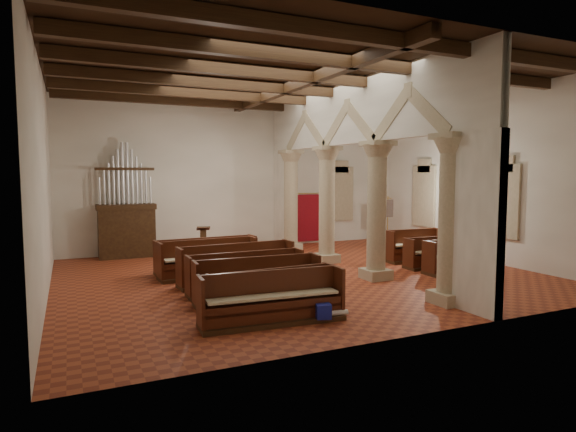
% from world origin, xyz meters
% --- Properties ---
extents(floor, '(14.00, 14.00, 0.00)m').
position_xyz_m(floor, '(0.00, 0.00, 0.00)').
color(floor, '#973E21').
rests_on(floor, ground).
extents(ceiling, '(14.00, 14.00, 0.00)m').
position_xyz_m(ceiling, '(0.00, 0.00, 6.00)').
color(ceiling, '#301F10').
rests_on(ceiling, wall_back).
extents(wall_back, '(14.00, 0.02, 6.00)m').
position_xyz_m(wall_back, '(0.00, 6.00, 3.00)').
color(wall_back, white).
rests_on(wall_back, floor).
extents(wall_front, '(14.00, 0.02, 6.00)m').
position_xyz_m(wall_front, '(0.00, -6.00, 3.00)').
color(wall_front, white).
rests_on(wall_front, floor).
extents(wall_left, '(0.02, 12.00, 6.00)m').
position_xyz_m(wall_left, '(-7.00, 0.00, 3.00)').
color(wall_left, white).
rests_on(wall_left, floor).
extents(wall_right, '(0.02, 12.00, 6.00)m').
position_xyz_m(wall_right, '(7.00, 0.00, 3.00)').
color(wall_right, white).
rests_on(wall_right, floor).
extents(ceiling_beams, '(13.80, 11.80, 0.30)m').
position_xyz_m(ceiling_beams, '(0.00, 0.00, 5.82)').
color(ceiling_beams, '#3D2913').
rests_on(ceiling_beams, wall_back).
extents(arcade, '(0.90, 11.90, 6.00)m').
position_xyz_m(arcade, '(1.80, 0.00, 3.56)').
color(arcade, '#BCAA8B').
rests_on(arcade, floor).
extents(window_right_a, '(0.03, 1.00, 2.20)m').
position_xyz_m(window_right_a, '(6.98, -1.50, 2.20)').
color(window_right_a, '#367958').
rests_on(window_right_a, wall_right).
extents(window_right_b, '(0.03, 1.00, 2.20)m').
position_xyz_m(window_right_b, '(6.98, 2.50, 2.20)').
color(window_right_b, '#367958').
rests_on(window_right_b, wall_right).
extents(window_back, '(1.00, 0.03, 2.20)m').
position_xyz_m(window_back, '(5.00, 5.98, 2.20)').
color(window_back, '#367958').
rests_on(window_back, wall_back).
extents(pipe_organ, '(2.10, 0.85, 4.40)m').
position_xyz_m(pipe_organ, '(-4.50, 5.50, 1.37)').
color(pipe_organ, '#3D2913').
rests_on(pipe_organ, floor).
extents(lectern, '(0.54, 0.55, 1.19)m').
position_xyz_m(lectern, '(-1.90, 4.30, 0.49)').
color(lectern, '#3D2613').
rests_on(lectern, floor).
extents(dossal_curtain, '(1.80, 0.07, 2.17)m').
position_xyz_m(dossal_curtain, '(3.50, 5.92, 1.17)').
color(dossal_curtain, '#9F1117').
rests_on(dossal_curtain, floor).
extents(processional_banner, '(0.49, 0.63, 2.16)m').
position_xyz_m(processional_banner, '(6.16, 3.89, 0.77)').
color(processional_banner, '#3D2913').
rests_on(processional_banner, floor).
extents(hymnal_box_a, '(0.37, 0.33, 0.31)m').
position_xyz_m(hymnal_box_a, '(-1.66, -4.58, 0.25)').
color(hymnal_box_a, navy).
rests_on(hymnal_box_a, floor).
extents(hymnal_box_b, '(0.32, 0.26, 0.31)m').
position_xyz_m(hymnal_box_b, '(-0.70, -2.03, 0.26)').
color(hymnal_box_b, '#19169C').
rests_on(hymnal_box_b, floor).
extents(hymnal_box_c, '(0.40, 0.36, 0.34)m').
position_xyz_m(hymnal_box_c, '(-0.94, -0.79, 0.27)').
color(hymnal_box_c, '#16189B').
rests_on(hymnal_box_c, floor).
extents(tube_heater_a, '(0.91, 0.22, 0.09)m').
position_xyz_m(tube_heater_a, '(-1.56, -3.68, 0.16)').
color(tube_heater_a, white).
rests_on(tube_heater_a, floor).
extents(tube_heater_b, '(1.11, 0.33, 0.11)m').
position_xyz_m(tube_heater_b, '(-1.60, -4.45, 0.16)').
color(tube_heater_b, white).
rests_on(tube_heater_b, floor).
extents(nave_pew_0, '(3.12, 0.94, 1.10)m').
position_xyz_m(nave_pew_0, '(-2.64, -4.16, 0.36)').
color(nave_pew_0, '#3D2913').
rests_on(nave_pew_0, floor).
extents(nave_pew_1, '(3.05, 0.81, 0.98)m').
position_xyz_m(nave_pew_1, '(-2.30, -3.43, 0.32)').
color(nave_pew_1, '#3D2913').
rests_on(nave_pew_1, floor).
extents(nave_pew_2, '(3.15, 0.88, 1.09)m').
position_xyz_m(nave_pew_2, '(-2.31, -2.45, 0.36)').
color(nave_pew_2, '#3D2913').
rests_on(nave_pew_2, floor).
extents(nave_pew_3, '(3.11, 0.72, 1.07)m').
position_xyz_m(nave_pew_3, '(-2.26, -1.45, 0.35)').
color(nave_pew_3, '#3D2913').
rests_on(nave_pew_3, floor).
extents(nave_pew_4, '(3.43, 0.97, 1.13)m').
position_xyz_m(nave_pew_4, '(-2.12, -0.32, 0.37)').
color(nave_pew_4, '#3D2913').
rests_on(nave_pew_4, floor).
extents(nave_pew_5, '(3.02, 0.94, 1.14)m').
position_xyz_m(nave_pew_5, '(-2.64, 0.85, 0.38)').
color(nave_pew_5, '#3D2913').
rests_on(nave_pew_5, floor).
extents(nave_pew_6, '(3.26, 0.87, 1.09)m').
position_xyz_m(nave_pew_6, '(-2.50, 1.62, 0.36)').
color(nave_pew_6, '#3D2913').
rests_on(nave_pew_6, floor).
extents(aisle_pew_0, '(1.91, 0.75, 1.06)m').
position_xyz_m(aisle_pew_0, '(4.47, -1.81, 0.36)').
color(aisle_pew_0, '#3D2913').
rests_on(aisle_pew_0, floor).
extents(aisle_pew_1, '(1.99, 0.77, 1.02)m').
position_xyz_m(aisle_pew_1, '(4.52, -0.85, 0.34)').
color(aisle_pew_1, '#3D2913').
rests_on(aisle_pew_1, floor).
extents(aisle_pew_2, '(2.23, 0.90, 1.14)m').
position_xyz_m(aisle_pew_2, '(4.76, 0.33, 0.38)').
color(aisle_pew_2, '#3D2913').
rests_on(aisle_pew_2, floor).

